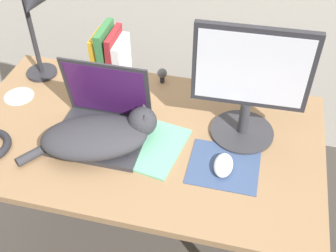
# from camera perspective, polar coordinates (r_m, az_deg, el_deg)

# --- Properties ---
(desk) EXTENTS (1.33, 0.77, 0.72)m
(desk) POSITION_cam_1_polar(r_m,az_deg,el_deg) (1.60, -3.67, -2.95)
(desk) COLOR #93704C
(desk) RESTS_ON ground_plane
(laptop) EXTENTS (0.32, 0.26, 0.27)m
(laptop) POSITION_cam_1_polar(r_m,az_deg,el_deg) (1.54, -8.89, 0.43)
(laptop) COLOR #2D2D33
(laptop) RESTS_ON desk
(cat) EXTENTS (0.45, 0.33, 0.13)m
(cat) POSITION_cam_1_polar(r_m,az_deg,el_deg) (1.49, -9.18, -1.23)
(cat) COLOR #333338
(cat) RESTS_ON desk
(external_monitor) EXTENTS (0.39, 0.23, 0.44)m
(external_monitor) POSITION_cam_1_polar(r_m,az_deg,el_deg) (1.43, 10.98, 5.67)
(external_monitor) COLOR #333338
(external_monitor) RESTS_ON desk
(mousepad) EXTENTS (0.24, 0.21, 0.00)m
(mousepad) POSITION_cam_1_polar(r_m,az_deg,el_deg) (1.45, 7.58, -5.38)
(mousepad) COLOR #384C75
(mousepad) RESTS_ON desk
(computer_mouse) EXTENTS (0.06, 0.11, 0.03)m
(computer_mouse) POSITION_cam_1_polar(r_m,az_deg,el_deg) (1.43, 7.51, -5.26)
(computer_mouse) COLOR silver
(computer_mouse) RESTS_ON mousepad
(book_row) EXTENTS (0.13, 0.16, 0.26)m
(book_row) POSITION_cam_1_polar(r_m,az_deg,el_deg) (1.74, -7.73, 8.99)
(book_row) COLOR gold
(book_row) RESTS_ON desk
(desk_lamp) EXTENTS (0.17, 0.17, 0.43)m
(desk_lamp) POSITION_cam_1_polar(r_m,az_deg,el_deg) (1.74, -17.86, 13.68)
(desk_lamp) COLOR #28282D
(desk_lamp) RESTS_ON desk
(notepad) EXTENTS (0.21, 0.29, 0.01)m
(notepad) POSITION_cam_1_polar(r_m,az_deg,el_deg) (1.50, -1.47, -2.95)
(notepad) COLOR #6BBC93
(notepad) RESTS_ON desk
(webcam) EXTENTS (0.04, 0.04, 0.07)m
(webcam) POSITION_cam_1_polar(r_m,az_deg,el_deg) (1.77, -0.86, 7.07)
(webcam) COLOR #232328
(webcam) RESTS_ON desk
(cd_disc) EXTENTS (0.12, 0.12, 0.00)m
(cd_disc) POSITION_cam_1_polar(r_m,az_deg,el_deg) (1.82, -19.53, 3.81)
(cd_disc) COLOR silver
(cd_disc) RESTS_ON desk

